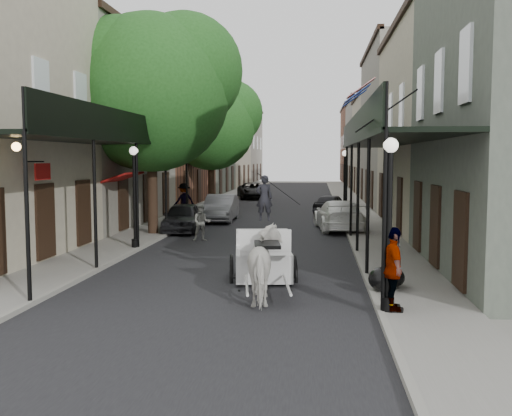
% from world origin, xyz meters
% --- Properties ---
extents(ground, '(140.00, 140.00, 0.00)m').
position_xyz_m(ground, '(0.00, 0.00, 0.00)').
color(ground, gray).
rests_on(ground, ground).
extents(road, '(8.00, 90.00, 0.01)m').
position_xyz_m(road, '(0.00, 20.00, 0.01)').
color(road, black).
rests_on(road, ground).
extents(sidewalk_left, '(2.20, 90.00, 0.12)m').
position_xyz_m(sidewalk_left, '(-5.00, 20.00, 0.06)').
color(sidewalk_left, gray).
rests_on(sidewalk_left, ground).
extents(sidewalk_right, '(2.20, 90.00, 0.12)m').
position_xyz_m(sidewalk_right, '(5.00, 20.00, 0.06)').
color(sidewalk_right, gray).
rests_on(sidewalk_right, ground).
extents(building_row_left, '(5.00, 80.00, 10.50)m').
position_xyz_m(building_row_left, '(-8.60, 30.00, 5.25)').
color(building_row_left, '#B5AC91').
rests_on(building_row_left, ground).
extents(building_row_right, '(5.00, 80.00, 10.50)m').
position_xyz_m(building_row_right, '(8.60, 30.00, 5.25)').
color(building_row_right, gray).
rests_on(building_row_right, ground).
extents(gallery_left, '(2.20, 18.05, 4.88)m').
position_xyz_m(gallery_left, '(-4.79, 6.98, 4.05)').
color(gallery_left, black).
rests_on(gallery_left, sidewalk_left).
extents(gallery_right, '(2.20, 18.05, 4.88)m').
position_xyz_m(gallery_right, '(4.79, 6.98, 4.05)').
color(gallery_right, black).
rests_on(gallery_right, sidewalk_right).
extents(tree_near, '(7.31, 6.80, 9.63)m').
position_xyz_m(tree_near, '(-4.20, 10.18, 6.49)').
color(tree_near, '#382619').
rests_on(tree_near, sidewalk_left).
extents(tree_far, '(6.45, 6.00, 8.61)m').
position_xyz_m(tree_far, '(-4.25, 24.18, 5.84)').
color(tree_far, '#382619').
rests_on(tree_far, sidewalk_left).
extents(lamppost_right_near, '(0.32, 0.32, 3.71)m').
position_xyz_m(lamppost_right_near, '(4.10, -2.00, 2.05)').
color(lamppost_right_near, black).
rests_on(lamppost_right_near, sidewalk_right).
extents(lamppost_left, '(0.32, 0.32, 3.71)m').
position_xyz_m(lamppost_left, '(-4.10, 6.00, 2.05)').
color(lamppost_left, black).
rests_on(lamppost_left, sidewalk_left).
extents(lamppost_right_far, '(0.32, 0.32, 3.71)m').
position_xyz_m(lamppost_right_far, '(4.10, 18.00, 2.05)').
color(lamppost_right_far, black).
rests_on(lamppost_right_far, sidewalk_right).
extents(horse, '(1.24, 2.22, 1.78)m').
position_xyz_m(horse, '(1.41, -1.00, 0.89)').
color(horse, silver).
rests_on(horse, ground).
extents(carriage, '(2.04, 2.80, 2.98)m').
position_xyz_m(carriage, '(1.03, 1.75, 1.16)').
color(carriage, black).
rests_on(carriage, ground).
extents(pedestrian_walking, '(0.88, 0.76, 1.54)m').
position_xyz_m(pedestrian_walking, '(-2.14, 8.61, 0.77)').
color(pedestrian_walking, '#A9AAA0').
rests_on(pedestrian_walking, ground).
extents(pedestrian_sidewalk_left, '(1.41, 1.34, 1.92)m').
position_xyz_m(pedestrian_sidewalk_left, '(-4.64, 16.07, 1.08)').
color(pedestrian_sidewalk_left, gray).
rests_on(pedestrian_sidewalk_left, sidewalk_left).
extents(pedestrian_sidewalk_right, '(0.56, 1.11, 1.82)m').
position_xyz_m(pedestrian_sidewalk_right, '(4.20, -2.00, 1.03)').
color(pedestrian_sidewalk_right, gray).
rests_on(pedestrian_sidewalk_right, sidewalk_right).
extents(car_left_near, '(1.94, 4.09, 1.35)m').
position_xyz_m(car_left_near, '(-3.60, 11.39, 0.68)').
color(car_left_near, black).
rests_on(car_left_near, ground).
extents(car_left_mid, '(1.62, 4.40, 1.44)m').
position_xyz_m(car_left_mid, '(-2.60, 15.98, 0.72)').
color(car_left_mid, gray).
rests_on(car_left_mid, ground).
extents(car_left_far, '(3.31, 5.29, 1.36)m').
position_xyz_m(car_left_far, '(-2.80, 33.09, 0.68)').
color(car_left_far, black).
rests_on(car_left_far, ground).
extents(car_right_near, '(2.51, 5.11, 1.43)m').
position_xyz_m(car_right_near, '(3.60, 12.78, 0.71)').
color(car_right_near, white).
rests_on(car_right_near, ground).
extents(car_right_far, '(2.44, 3.98, 1.27)m').
position_xyz_m(car_right_far, '(3.40, 20.15, 0.63)').
color(car_right_far, black).
rests_on(car_right_far, ground).
extents(trash_bags, '(0.96, 1.11, 0.60)m').
position_xyz_m(trash_bags, '(4.32, 0.03, 0.40)').
color(trash_bags, black).
rests_on(trash_bags, sidewalk_right).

